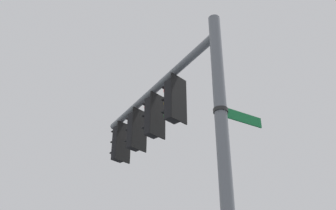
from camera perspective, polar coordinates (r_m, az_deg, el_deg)
The scene contains 7 objects.
signal_pole at distance 7.42m, azimuth 8.16°, elevation -11.15°, with size 0.26×0.26×7.75m, color slate.
mast_arm at distance 10.85m, azimuth -1.87°, elevation 2.21°, with size 0.20×0.20×5.32m, color slate.
traffic_light_nearest_pole at distance 9.76m, azimuth 0.70°, elevation 0.61°, with size 0.54×0.49×1.31m.
traffic_light_mid_inner at distance 10.52m, azimuth -2.19°, elevation -1.70°, with size 0.54×0.49×1.31m.
traffic_light_mid_outer at distance 11.32m, azimuth -4.69°, elevation -3.69°, with size 0.54×0.49×1.31m.
traffic_light_arm_end at distance 12.15m, azimuth -6.87°, elevation -5.41°, with size 0.54×0.49×1.31m.
street_name_sign at distance 8.17m, azimuth 8.98°, elevation -1.31°, with size 1.17×0.45×0.22m.
Camera 1 is at (-5.82, -4.02, 1.63)m, focal length 43.29 mm.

